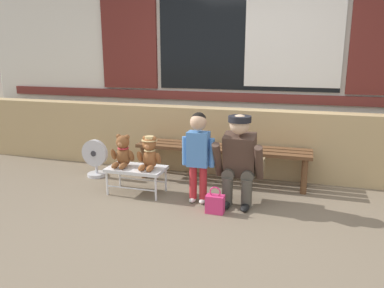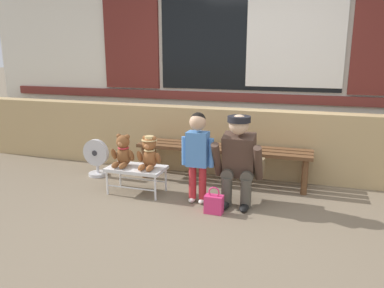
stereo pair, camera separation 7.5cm
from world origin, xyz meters
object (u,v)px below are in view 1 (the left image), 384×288
adult_crouching (240,159)px  handbag_on_ground (215,204)px  teddy_bear_with_hat (149,153)px  floor_fan (95,158)px  wooden_bench_long (222,152)px  teddy_bear_plain (123,152)px  small_display_bench (136,170)px  child_standing (198,148)px

adult_crouching → handbag_on_ground: bearing=-120.7°
teddy_bear_with_hat → floor_fan: bearing=157.3°
wooden_bench_long → teddy_bear_plain: bearing=-146.2°
handbag_on_ground → floor_fan: size_ratio=0.57×
small_display_bench → floor_fan: (-0.75, 0.38, -0.03)m
child_standing → teddy_bear_with_hat: bearing=174.3°
small_display_bench → handbag_on_ground: (0.97, -0.28, -0.17)m
teddy_bear_with_hat → child_standing: (0.57, -0.06, 0.12)m
child_standing → floor_fan: size_ratio=2.00×
teddy_bear_plain → child_standing: child_standing is taller
teddy_bear_with_hat → floor_fan: 1.01m
teddy_bear_with_hat → wooden_bench_long: bearing=44.7°
teddy_bear_with_hat → child_standing: 0.59m
child_standing → handbag_on_ground: child_standing is taller
floor_fan → handbag_on_ground: bearing=-20.9°
small_display_bench → child_standing: bearing=-4.3°
teddy_bear_with_hat → adult_crouching: 0.99m
teddy_bear_with_hat → handbag_on_ground: (0.81, -0.28, -0.38)m
wooden_bench_long → teddy_bear_plain: teddy_bear_plain is taller
teddy_bear_with_hat → small_display_bench: bearing=-179.2°
teddy_bear_plain → handbag_on_ground: bearing=-13.8°
teddy_bear_plain → floor_fan: teddy_bear_plain is taller
wooden_bench_long → handbag_on_ground: 0.99m
teddy_bear_with_hat → handbag_on_ground: teddy_bear_with_hat is taller
teddy_bear_with_hat → child_standing: child_standing is taller
handbag_on_ground → small_display_bench: bearing=164.2°
adult_crouching → floor_fan: adult_crouching is taller
adult_crouching → floor_fan: size_ratio=1.98×
teddy_bear_plain → child_standing: (0.89, -0.06, 0.13)m
child_standing → floor_fan: (-1.48, 0.44, -0.35)m
wooden_bench_long → handbag_on_ground: (0.14, -0.94, -0.28)m
small_display_bench → adult_crouching: (1.15, 0.04, 0.21)m
adult_crouching → teddy_bear_plain: bearing=-178.5°
wooden_bench_long → adult_crouching: 0.71m
teddy_bear_with_hat → child_standing: size_ratio=0.38×
adult_crouching → teddy_bear_with_hat: bearing=-178.1°
wooden_bench_long → floor_fan: 1.60m
small_display_bench → floor_fan: floor_fan is taller
teddy_bear_with_hat → child_standing: bearing=-5.7°
small_display_bench → child_standing: size_ratio=0.67×
small_display_bench → floor_fan: size_ratio=1.33×
wooden_bench_long → adult_crouching: (0.33, -0.63, 0.11)m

